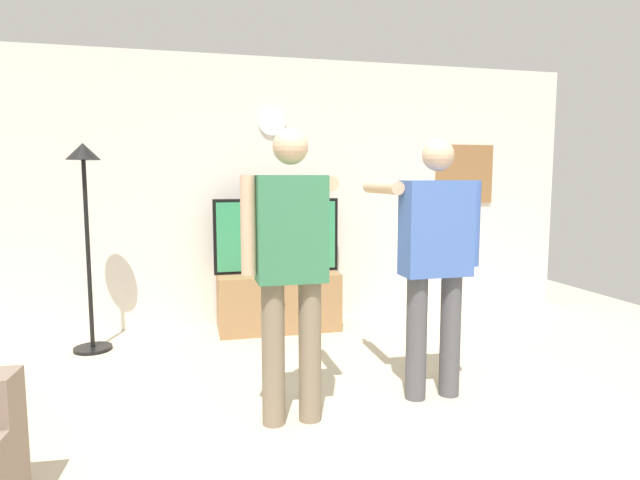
{
  "coord_description": "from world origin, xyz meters",
  "views": [
    {
      "loc": [
        -0.96,
        -2.49,
        1.49
      ],
      "look_at": [
        -0.03,
        1.2,
        1.05
      ],
      "focal_mm": 29.73,
      "sensor_mm": 36.0,
      "label": 1
    }
  ],
  "objects_px": {
    "floor_lamp": "(86,204)",
    "television": "(277,236)",
    "framed_picture": "(464,174)",
    "person_standing_nearer_lamp": "(291,259)",
    "wall_clock": "(272,122)",
    "tv_stand": "(278,301)",
    "person_standing_nearer_couch": "(435,252)"
  },
  "relations": [
    {
      "from": "television",
      "to": "wall_clock",
      "type": "bearing_deg",
      "value": 90.0
    },
    {
      "from": "television",
      "to": "person_standing_nearer_couch",
      "type": "xyz_separation_m",
      "value": [
        0.75,
        -1.92,
        0.07
      ]
    },
    {
      "from": "tv_stand",
      "to": "floor_lamp",
      "type": "height_order",
      "value": "floor_lamp"
    },
    {
      "from": "tv_stand",
      "to": "framed_picture",
      "type": "distance_m",
      "value": 2.52
    },
    {
      "from": "floor_lamp",
      "to": "television",
      "type": "bearing_deg",
      "value": 10.26
    },
    {
      "from": "tv_stand",
      "to": "person_standing_nearer_couch",
      "type": "distance_m",
      "value": 2.14
    },
    {
      "from": "framed_picture",
      "to": "floor_lamp",
      "type": "distance_m",
      "value": 3.9
    },
    {
      "from": "television",
      "to": "floor_lamp",
      "type": "relative_size",
      "value": 0.69
    },
    {
      "from": "floor_lamp",
      "to": "wall_clock",
      "type": "bearing_deg",
      "value": 18.03
    },
    {
      "from": "person_standing_nearer_couch",
      "to": "framed_picture",
      "type": "bearing_deg",
      "value": 56.98
    },
    {
      "from": "television",
      "to": "tv_stand",
      "type": "bearing_deg",
      "value": -90.0
    },
    {
      "from": "television",
      "to": "floor_lamp",
      "type": "height_order",
      "value": "floor_lamp"
    },
    {
      "from": "television",
      "to": "person_standing_nearer_lamp",
      "type": "bearing_deg",
      "value": -97.1
    },
    {
      "from": "wall_clock",
      "to": "person_standing_nearer_couch",
      "type": "height_order",
      "value": "wall_clock"
    },
    {
      "from": "tv_stand",
      "to": "person_standing_nearer_lamp",
      "type": "bearing_deg",
      "value": -97.26
    },
    {
      "from": "floor_lamp",
      "to": "person_standing_nearer_lamp",
      "type": "relative_size",
      "value": 1.0
    },
    {
      "from": "framed_picture",
      "to": "person_standing_nearer_lamp",
      "type": "height_order",
      "value": "framed_picture"
    },
    {
      "from": "framed_picture",
      "to": "wall_clock",
      "type": "bearing_deg",
      "value": -179.87
    },
    {
      "from": "framed_picture",
      "to": "person_standing_nearer_lamp",
      "type": "bearing_deg",
      "value": -136.33
    },
    {
      "from": "floor_lamp",
      "to": "person_standing_nearer_lamp",
      "type": "bearing_deg",
      "value": -50.83
    },
    {
      "from": "wall_clock",
      "to": "framed_picture",
      "type": "bearing_deg",
      "value": 0.13
    },
    {
      "from": "tv_stand",
      "to": "television",
      "type": "distance_m",
      "value": 0.65
    },
    {
      "from": "framed_picture",
      "to": "tv_stand",
      "type": "bearing_deg",
      "value": -172.23
    },
    {
      "from": "person_standing_nearer_couch",
      "to": "wall_clock",
      "type": "bearing_deg",
      "value": 109.15
    },
    {
      "from": "framed_picture",
      "to": "person_standing_nearer_lamp",
      "type": "xyz_separation_m",
      "value": [
        -2.42,
        -2.31,
        -0.53
      ]
    },
    {
      "from": "tv_stand",
      "to": "wall_clock",
      "type": "height_order",
      "value": "wall_clock"
    },
    {
      "from": "floor_lamp",
      "to": "person_standing_nearer_lamp",
      "type": "distance_m",
      "value": 2.28
    },
    {
      "from": "framed_picture",
      "to": "person_standing_nearer_couch",
      "type": "xyz_separation_m",
      "value": [
        -1.41,
        -2.17,
        -0.54
      ]
    },
    {
      "from": "wall_clock",
      "to": "framed_picture",
      "type": "height_order",
      "value": "wall_clock"
    },
    {
      "from": "floor_lamp",
      "to": "person_standing_nearer_couch",
      "type": "distance_m",
      "value": 2.94
    },
    {
      "from": "wall_clock",
      "to": "person_standing_nearer_lamp",
      "type": "distance_m",
      "value": 2.54
    },
    {
      "from": "person_standing_nearer_lamp",
      "to": "framed_picture",
      "type": "bearing_deg",
      "value": 43.67
    }
  ]
}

